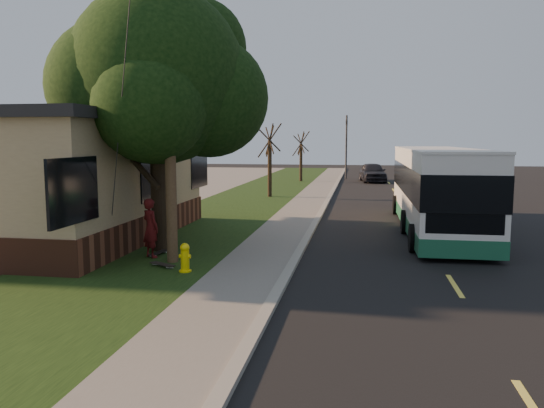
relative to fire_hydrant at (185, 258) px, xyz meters
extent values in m
plane|color=black|center=(2.60, 0.00, -0.43)|extent=(120.00, 120.00, 0.00)
cube|color=black|center=(6.60, 10.00, -0.43)|extent=(8.00, 80.00, 0.01)
cube|color=gray|center=(2.60, 10.00, -0.37)|extent=(0.25, 80.00, 0.12)
cube|color=slate|center=(1.60, 10.00, -0.39)|extent=(2.00, 80.00, 0.08)
cube|color=black|center=(-1.90, 10.00, -0.40)|extent=(5.00, 80.00, 0.07)
cube|color=slate|center=(-11.90, 10.00, -0.41)|extent=(15.00, 80.00, 0.04)
cylinder|color=yellow|center=(0.00, 0.00, -0.09)|extent=(0.22, 0.22, 0.55)
sphere|color=yellow|center=(0.00, 0.00, 0.26)|extent=(0.24, 0.24, 0.24)
cylinder|color=yellow|center=(0.00, 0.00, 0.04)|extent=(0.30, 0.10, 0.10)
cylinder|color=yellow|center=(0.00, 0.00, 0.04)|extent=(0.10, 0.18, 0.10)
cylinder|color=yellow|center=(0.00, 0.00, -0.34)|extent=(0.32, 0.32, 0.04)
cylinder|color=#473321|center=(-0.70, 1.00, 4.14)|extent=(0.30, 0.30, 9.00)
cylinder|color=#2D2D30|center=(-1.60, -0.10, 3.37)|extent=(2.52, 3.21, 7.60)
cylinder|color=black|center=(-1.60, 2.50, 1.64)|extent=(0.56, 0.56, 4.00)
sphere|color=black|center=(-1.60, 2.50, 4.84)|extent=(5.20, 5.20, 5.20)
sphere|color=black|center=(-0.20, 3.10, 4.24)|extent=(3.60, 3.60, 3.60)
sphere|color=black|center=(-2.80, 2.10, 4.54)|extent=(3.80, 3.80, 3.80)
sphere|color=black|center=(-1.30, 1.20, 3.94)|extent=(3.20, 3.20, 3.20)
sphere|color=black|center=(-2.20, 3.90, 5.24)|extent=(3.40, 3.40, 3.40)
sphere|color=black|center=(-0.70, 3.70, 5.84)|extent=(3.00, 3.00, 3.00)
cylinder|color=black|center=(-0.90, 18.00, 1.29)|extent=(0.24, 0.24, 3.30)
cylinder|color=black|center=(-0.90, 18.00, 2.94)|extent=(1.38, 0.57, 2.01)
cylinder|color=black|center=(-0.90, 18.00, 2.94)|extent=(0.74, 1.21, 1.58)
cylinder|color=black|center=(-0.90, 18.00, 2.94)|extent=(0.65, 1.05, 1.95)
cylinder|color=black|center=(-0.90, 18.00, 2.94)|extent=(1.28, 0.53, 1.33)
cylinder|color=black|center=(-0.90, 18.00, 2.94)|extent=(0.75, 1.21, 1.70)
cylinder|color=black|center=(-0.40, 30.00, 1.15)|extent=(0.24, 0.24, 3.03)
cylinder|color=black|center=(-0.40, 30.00, 2.66)|extent=(1.38, 0.57, 2.01)
cylinder|color=black|center=(-0.40, 30.00, 2.66)|extent=(0.74, 1.21, 1.58)
cylinder|color=black|center=(-0.40, 30.00, 2.66)|extent=(0.65, 1.05, 1.95)
cylinder|color=black|center=(-0.40, 30.00, 2.66)|extent=(1.28, 0.53, 1.33)
cylinder|color=black|center=(-0.40, 30.00, 2.66)|extent=(0.75, 1.21, 1.70)
cylinder|color=#2D2D30|center=(3.10, 34.00, 2.32)|extent=(0.16, 0.16, 5.50)
imported|color=black|center=(3.10, 34.00, 4.07)|extent=(0.18, 0.22, 1.10)
cube|color=silver|center=(7.18, 7.90, 1.32)|extent=(2.37, 11.38, 2.56)
cube|color=#1A5C3C|center=(7.18, 7.90, -0.01)|extent=(2.39, 11.40, 0.52)
cube|color=black|center=(7.18, 7.90, 1.51)|extent=(2.41, 11.42, 1.04)
cube|color=black|center=(7.18, 2.24, 1.18)|extent=(2.07, 0.06, 1.52)
cube|color=yellow|center=(7.18, 2.25, 2.46)|extent=(1.52, 0.06, 0.33)
cube|color=#FFF2CC|center=(6.47, 2.23, 0.09)|extent=(0.24, 0.04, 0.14)
cube|color=#FFF2CC|center=(7.90, 2.23, 0.09)|extent=(0.24, 0.04, 0.14)
cube|color=silver|center=(7.18, 7.90, 2.62)|extent=(2.42, 11.43, 0.08)
cylinder|color=black|center=(6.00, 3.72, 0.00)|extent=(0.27, 0.87, 0.87)
cylinder|color=black|center=(8.37, 3.72, 0.00)|extent=(0.27, 0.87, 0.87)
cylinder|color=black|center=(6.00, 6.95, 0.00)|extent=(0.27, 0.87, 0.87)
cylinder|color=black|center=(8.37, 6.95, 0.00)|extent=(0.27, 0.87, 0.87)
cylinder|color=black|center=(6.00, 12.07, 0.00)|extent=(0.27, 0.87, 0.87)
cylinder|color=black|center=(8.37, 12.07, 0.00)|extent=(0.27, 0.87, 0.87)
imported|color=#521011|center=(-1.51, 1.46, 0.48)|extent=(0.74, 0.69, 1.69)
cube|color=black|center=(-1.42, 1.77, -0.30)|extent=(0.35, 0.83, 0.02)
cylinder|color=silver|center=(-1.48, 1.49, -0.34)|extent=(0.19, 0.08, 0.05)
cylinder|color=silver|center=(-1.37, 2.05, -0.34)|extent=(0.19, 0.08, 0.05)
cube|color=black|center=(-0.77, 0.42, -0.30)|extent=(0.82, 0.58, 0.02)
cylinder|color=silver|center=(-0.51, 0.27, -0.34)|extent=(0.14, 0.19, 0.05)
cylinder|color=silver|center=(-1.02, 0.56, -0.34)|extent=(0.14, 0.19, 0.05)
cube|color=black|center=(-5.58, 2.39, 0.27)|extent=(1.78, 1.52, 1.33)
cube|color=black|center=(-5.58, 2.39, 0.98)|extent=(1.84, 1.59, 0.09)
imported|color=black|center=(5.34, 31.02, 0.35)|extent=(2.34, 4.78, 1.57)
camera|label=1|loc=(4.36, -12.65, 2.99)|focal=35.00mm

